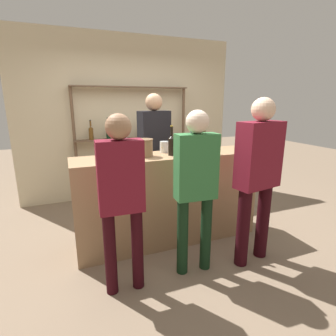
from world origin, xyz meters
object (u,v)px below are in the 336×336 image
ice_bucket (144,148)px  server_behind_counter (154,146)px  counter_bottle_1 (172,144)px  customer_right (258,171)px  customer_center (196,181)px  wine_glass (244,141)px  customer_left (121,191)px  counter_bottle_2 (191,143)px  cork_jar (164,147)px  counter_bottle_0 (204,142)px

ice_bucket → server_behind_counter: (0.37, 0.74, -0.12)m
counter_bottle_1 → customer_right: customer_right is taller
ice_bucket → customer_center: customer_center is taller
wine_glass → ice_bucket: 1.30m
customer_left → customer_center: 0.72m
counter_bottle_2 → cork_jar: counter_bottle_2 is taller
cork_jar → customer_center: (0.00, -0.85, -0.19)m
wine_glass → cork_jar: wine_glass is taller
ice_bucket → server_behind_counter: 0.83m
counter_bottle_0 → ice_bucket: bearing=177.1°
ice_bucket → customer_right: bearing=-38.0°
counter_bottle_2 → ice_bucket: 0.55m
counter_bottle_2 → counter_bottle_1: bearing=169.0°
counter_bottle_1 → customer_center: size_ratio=0.21×
customer_left → wine_glass: bearing=-66.8°
counter_bottle_2 → customer_left: customer_left is taller
cork_jar → server_behind_counter: bearing=83.1°
customer_left → server_behind_counter: size_ratio=0.89×
counter_bottle_1 → customer_right: bearing=-46.9°
wine_glass → counter_bottle_2: bearing=-178.0°
counter_bottle_1 → wine_glass: bearing=-1.1°
wine_glass → customer_right: customer_right is taller
customer_right → customer_center: size_ratio=1.07×
counter_bottle_0 → server_behind_counter: size_ratio=0.19×
customer_right → server_behind_counter: bearing=11.5°
counter_bottle_2 → customer_right: customer_right is taller
wine_glass → customer_left: size_ratio=0.10×
ice_bucket → wine_glass: bearing=-3.1°
ice_bucket → customer_left: customer_left is taller
cork_jar → customer_right: customer_right is taller
wine_glass → ice_bucket: ice_bucket is taller
counter_bottle_1 → ice_bucket: counter_bottle_1 is taller
counter_bottle_0 → customer_right: customer_right is taller
ice_bucket → customer_center: size_ratio=0.12×
counter_bottle_0 → server_behind_counter: server_behind_counter is taller
counter_bottle_0 → customer_center: bearing=-124.0°
counter_bottle_2 → ice_bucket: bearing=169.8°
cork_jar → counter_bottle_0: bearing=-23.2°
customer_left → server_behind_counter: bearing=-25.8°
counter_bottle_0 → server_behind_counter: bearing=115.8°
counter_bottle_1 → customer_center: (-0.01, -0.64, -0.25)m
counter_bottle_0 → wine_glass: bearing=-3.4°
customer_left → customer_right: customer_right is taller
wine_glass → customer_left: (-1.72, -0.65, -0.24)m
counter_bottle_2 → server_behind_counter: (-0.18, 0.84, -0.16)m
counter_bottle_0 → cork_jar: bearing=156.8°
counter_bottle_2 → server_behind_counter: 0.87m
ice_bucket → counter_bottle_2: bearing=-10.2°
server_behind_counter → customer_center: 1.44m
counter_bottle_2 → cork_jar: (-0.25, 0.25, -0.08)m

